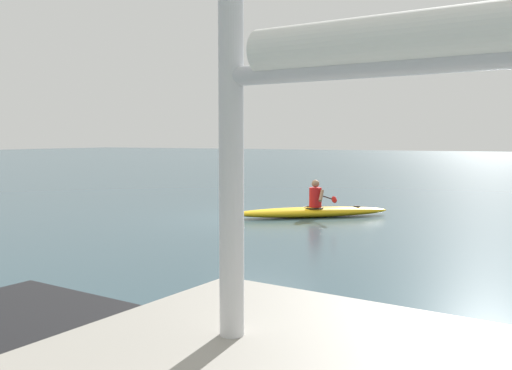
% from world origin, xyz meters
% --- Properties ---
extents(ground_plane, '(160.00, 160.00, 0.00)m').
position_xyz_m(ground_plane, '(0.00, 0.00, 0.00)').
color(ground_plane, '#334C56').
extents(kayak, '(3.77, 3.28, 0.28)m').
position_xyz_m(kayak, '(-1.03, -0.93, 0.14)').
color(kayak, '#EAB214').
rests_on(kayak, ground).
extents(kayaker, '(1.51, 1.82, 0.74)m').
position_xyz_m(kayaker, '(-1.13, -1.00, 0.59)').
color(kayaker, red).
rests_on(kayaker, kayak).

